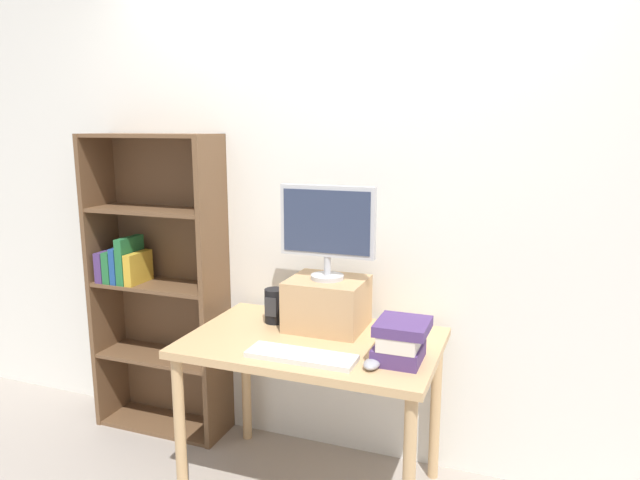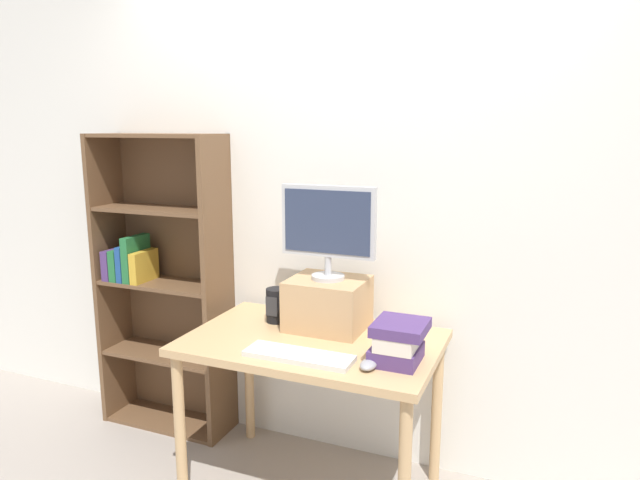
# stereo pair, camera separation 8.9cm
# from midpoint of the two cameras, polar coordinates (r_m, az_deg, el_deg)

# --- Properties ---
(back_wall) EXTENTS (7.00, 0.08, 2.60)m
(back_wall) POSITION_cam_midpoint_polar(r_m,az_deg,el_deg) (2.87, 1.61, 3.32)
(back_wall) COLOR silver
(back_wall) RESTS_ON ground_plane
(desk) EXTENTS (1.12, 0.72, 0.76)m
(desk) POSITION_cam_midpoint_polar(r_m,az_deg,el_deg) (2.63, -1.70, -11.75)
(desk) COLOR tan
(desk) RESTS_ON ground_plane
(bookshelf_unit) EXTENTS (0.75, 0.28, 1.66)m
(bookshelf_unit) POSITION_cam_midpoint_polar(r_m,az_deg,el_deg) (3.32, -16.75, -4.07)
(bookshelf_unit) COLOR brown
(bookshelf_unit) RESTS_ON ground_plane
(riser_box) EXTENTS (0.35, 0.31, 0.24)m
(riser_box) POSITION_cam_midpoint_polar(r_m,az_deg,el_deg) (2.69, -0.23, -6.36)
(riser_box) COLOR tan
(riser_box) RESTS_ON desk
(computer_monitor) EXTENTS (0.45, 0.15, 0.44)m
(computer_monitor) POSITION_cam_midpoint_polar(r_m,az_deg,el_deg) (2.61, -0.24, 1.39)
(computer_monitor) COLOR #B7B7BA
(computer_monitor) RESTS_ON riser_box
(keyboard) EXTENTS (0.46, 0.14, 0.02)m
(keyboard) POSITION_cam_midpoint_polar(r_m,az_deg,el_deg) (2.39, -2.98, -11.50)
(keyboard) COLOR silver
(keyboard) RESTS_ON desk
(computer_mouse) EXTENTS (0.06, 0.10, 0.04)m
(computer_mouse) POSITION_cam_midpoint_polar(r_m,az_deg,el_deg) (2.30, 4.08, -12.25)
(computer_mouse) COLOR #99999E
(computer_mouse) RESTS_ON desk
(book_stack) EXTENTS (0.21, 0.22, 0.17)m
(book_stack) POSITION_cam_midpoint_polar(r_m,az_deg,el_deg) (2.35, 6.96, -9.95)
(book_stack) COLOR #4C336B
(book_stack) RESTS_ON desk
(desk_speaker) EXTENTS (0.10, 0.10, 0.17)m
(desk_speaker) POSITION_cam_midpoint_polar(r_m,az_deg,el_deg) (2.79, -5.46, -6.56)
(desk_speaker) COLOR black
(desk_speaker) RESTS_ON desk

